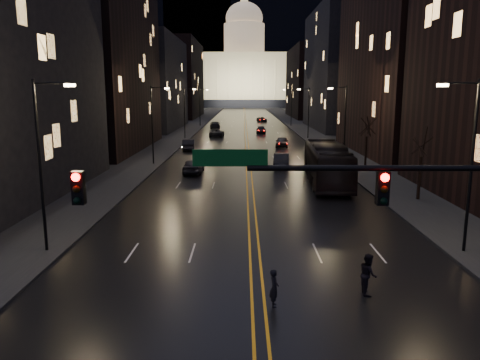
{
  "coord_description": "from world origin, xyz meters",
  "views": [
    {
      "loc": [
        -0.63,
        -13.52,
        8.42
      ],
      "look_at": [
        -0.79,
        12.52,
        3.45
      ],
      "focal_mm": 35.0,
      "sensor_mm": 36.0,
      "label": 1
    }
  ],
  "objects_px": {
    "oncoming_car_b": "(188,145)",
    "pedestrian_b": "(368,274)",
    "oncoming_car_a": "(194,165)",
    "pedestrian_a": "(274,288)",
    "bus": "(327,164)",
    "traffic_signal": "(463,205)",
    "receding_car_a": "(281,161)"
  },
  "relations": [
    {
      "from": "oncoming_car_b",
      "to": "pedestrian_b",
      "type": "bearing_deg",
      "value": 99.27
    },
    {
      "from": "oncoming_car_a",
      "to": "pedestrian_a",
      "type": "bearing_deg",
      "value": 103.42
    },
    {
      "from": "bus",
      "to": "oncoming_car_b",
      "type": "bearing_deg",
      "value": 125.19
    },
    {
      "from": "oncoming_car_b",
      "to": "pedestrian_a",
      "type": "bearing_deg",
      "value": 94.54
    },
    {
      "from": "traffic_signal",
      "to": "pedestrian_a",
      "type": "height_order",
      "value": "traffic_signal"
    },
    {
      "from": "receding_car_a",
      "to": "pedestrian_a",
      "type": "xyz_separation_m",
      "value": [
        -3.02,
        -34.15,
        -0.02
      ]
    },
    {
      "from": "pedestrian_a",
      "to": "pedestrian_b",
      "type": "distance_m",
      "value": 4.19
    },
    {
      "from": "traffic_signal",
      "to": "bus",
      "type": "distance_m",
      "value": 28.88
    },
    {
      "from": "traffic_signal",
      "to": "bus",
      "type": "xyz_separation_m",
      "value": [
        1.16,
        28.68,
        -3.23
      ]
    },
    {
      "from": "bus",
      "to": "pedestrian_b",
      "type": "height_order",
      "value": "bus"
    },
    {
      "from": "oncoming_car_a",
      "to": "pedestrian_b",
      "type": "bearing_deg",
      "value": 111.12
    },
    {
      "from": "pedestrian_a",
      "to": "pedestrian_b",
      "type": "relative_size",
      "value": 0.87
    },
    {
      "from": "bus",
      "to": "pedestrian_b",
      "type": "distance_m",
      "value": 23.82
    },
    {
      "from": "oncoming_car_a",
      "to": "oncoming_car_b",
      "type": "xyz_separation_m",
      "value": [
        -2.75,
        19.29,
        -0.01
      ]
    },
    {
      "from": "traffic_signal",
      "to": "pedestrian_b",
      "type": "relative_size",
      "value": 9.76
    },
    {
      "from": "oncoming_car_b",
      "to": "bus",
      "type": "bearing_deg",
      "value": 116.1
    },
    {
      "from": "pedestrian_b",
      "to": "pedestrian_a",
      "type": "bearing_deg",
      "value": 108.57
    },
    {
      "from": "oncoming_car_b",
      "to": "pedestrian_a",
      "type": "distance_m",
      "value": 50.66
    },
    {
      "from": "traffic_signal",
      "to": "pedestrian_a",
      "type": "bearing_deg",
      "value": 144.21
    },
    {
      "from": "receding_car_a",
      "to": "pedestrian_b",
      "type": "height_order",
      "value": "pedestrian_b"
    },
    {
      "from": "bus",
      "to": "receding_car_a",
      "type": "bearing_deg",
      "value": 113.52
    },
    {
      "from": "oncoming_car_a",
      "to": "pedestrian_a",
      "type": "distance_m",
      "value": 31.2
    },
    {
      "from": "bus",
      "to": "oncoming_car_a",
      "type": "bearing_deg",
      "value": 159.36
    },
    {
      "from": "oncoming_car_a",
      "to": "bus",
      "type": "bearing_deg",
      "value": 157.73
    },
    {
      "from": "traffic_signal",
      "to": "oncoming_car_a",
      "type": "bearing_deg",
      "value": 108.75
    },
    {
      "from": "oncoming_car_a",
      "to": "pedestrian_a",
      "type": "relative_size",
      "value": 3.11
    },
    {
      "from": "oncoming_car_b",
      "to": "receding_car_a",
      "type": "bearing_deg",
      "value": 121.9
    },
    {
      "from": "traffic_signal",
      "to": "pedestrian_b",
      "type": "distance_m",
      "value": 6.67
    },
    {
      "from": "traffic_signal",
      "to": "pedestrian_a",
      "type": "relative_size",
      "value": 11.25
    },
    {
      "from": "oncoming_car_a",
      "to": "pedestrian_a",
      "type": "xyz_separation_m",
      "value": [
        6.37,
        -30.54,
        -0.05
      ]
    },
    {
      "from": "oncoming_car_a",
      "to": "oncoming_car_b",
      "type": "distance_m",
      "value": 19.49
    },
    {
      "from": "bus",
      "to": "oncoming_car_a",
      "type": "xyz_separation_m",
      "value": [
        -12.82,
        5.68,
        -1.05
      ]
    }
  ]
}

